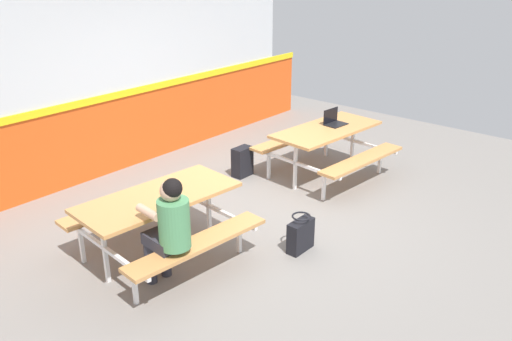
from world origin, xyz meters
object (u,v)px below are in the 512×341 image
(backpack_dark, at_px, (242,162))
(tote_bag_bright, at_px, (301,235))
(picnic_table_left, at_px, (159,210))
(laptop_dark, at_px, (334,121))
(picnic_table_right, at_px, (326,139))
(student_nearer, at_px, (169,225))

(backpack_dark, height_order, tote_bag_bright, backpack_dark)
(picnic_table_left, distance_m, laptop_dark, 3.25)
(picnic_table_right, distance_m, laptop_dark, 0.30)
(picnic_table_left, height_order, tote_bag_bright, picnic_table_left)
(tote_bag_bright, bearing_deg, backpack_dark, 58.70)
(picnic_table_left, height_order, laptop_dark, laptop_dark)
(picnic_table_right, bearing_deg, tote_bag_bright, -153.54)
(picnic_table_right, height_order, tote_bag_bright, picnic_table_right)
(tote_bag_bright, bearing_deg, picnic_table_left, 135.84)
(picnic_table_left, bearing_deg, student_nearer, -120.45)
(picnic_table_right, height_order, student_nearer, student_nearer)
(student_nearer, bearing_deg, picnic_table_left, 59.55)
(picnic_table_left, bearing_deg, backpack_dark, 20.70)
(picnic_table_left, bearing_deg, picnic_table_right, -1.67)
(picnic_table_left, xyz_separation_m, tote_bag_bright, (1.08, -1.05, -0.38))
(student_nearer, height_order, tote_bag_bright, student_nearer)
(picnic_table_left, height_order, student_nearer, student_nearer)
(picnic_table_right, height_order, backpack_dark, picnic_table_right)
(picnic_table_right, relative_size, backpack_dark, 3.97)
(student_nearer, relative_size, laptop_dark, 3.57)
(tote_bag_bright, bearing_deg, laptop_dark, 24.56)
(laptop_dark, height_order, backpack_dark, laptop_dark)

